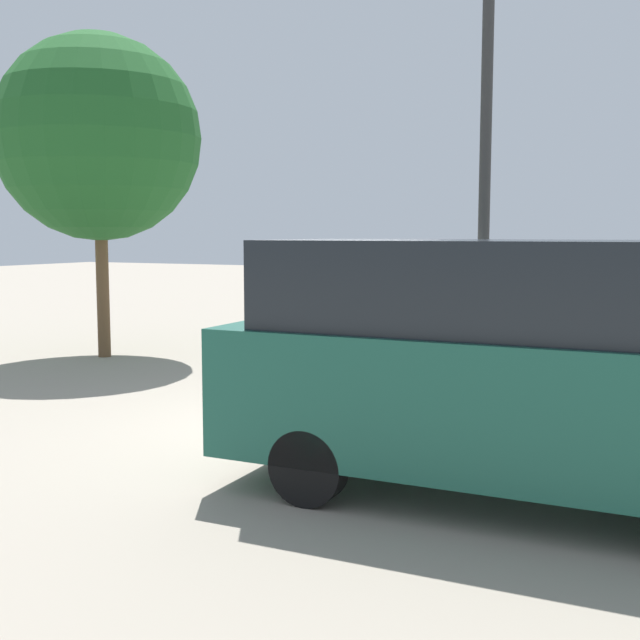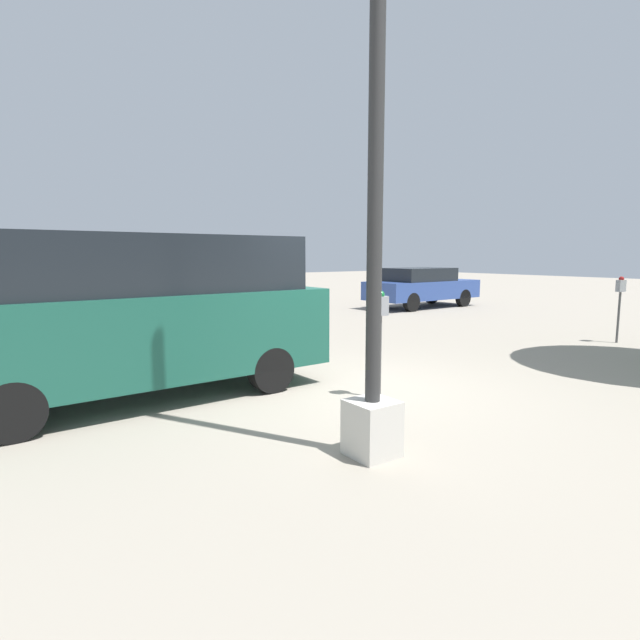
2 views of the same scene
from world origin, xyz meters
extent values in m
plane|color=gray|center=(0.00, 0.00, 0.00)|extent=(80.00, 80.00, 0.00)
cylinder|color=#4C4C4C|center=(-0.06, 0.60, 0.57)|extent=(0.05, 0.05, 1.14)
cube|color=gray|center=(-0.06, 0.60, 1.27)|extent=(0.22, 0.15, 0.26)
sphere|color=#14662D|center=(-0.06, 0.60, 1.42)|extent=(0.11, 0.11, 0.11)
cylinder|color=#4C4C4C|center=(-7.29, 0.49, 0.57)|extent=(0.05, 0.05, 1.14)
cube|color=gray|center=(-7.29, 0.49, 1.27)|extent=(0.22, 0.15, 0.26)
sphere|color=maroon|center=(-7.29, 0.49, 1.42)|extent=(0.11, 0.11, 0.11)
cube|color=beige|center=(1.35, 2.04, 0.28)|extent=(0.44, 0.44, 0.55)
cylinder|color=#2D2D2D|center=(1.35, 2.04, 3.66)|extent=(0.15, 0.15, 6.21)
cube|color=#195142|center=(2.61, -1.33, 0.89)|extent=(5.14, 2.07, 1.12)
cube|color=black|center=(2.48, -1.34, 1.83)|extent=(4.12, 1.89, 0.76)
cylinder|color=black|center=(4.17, -0.44, 0.33)|extent=(0.66, 0.25, 0.66)
cylinder|color=black|center=(1.01, -0.51, 0.33)|extent=(0.66, 0.25, 0.66)
cylinder|color=black|center=(1.05, -2.23, 0.33)|extent=(0.66, 0.25, 0.66)
cube|color=#2D478C|center=(-9.43, -7.31, 0.66)|extent=(4.60, 1.85, 0.66)
cube|color=black|center=(-9.20, -7.31, 1.23)|extent=(2.54, 1.67, 0.48)
cube|color=orange|center=(-11.65, -7.93, 0.48)|extent=(0.08, 0.12, 0.20)
cylinder|color=black|center=(-10.83, -8.11, 0.33)|extent=(0.66, 0.22, 0.65)
cylinder|color=black|center=(-10.86, -6.57, 0.33)|extent=(0.66, 0.22, 0.65)
cylinder|color=black|center=(-8.00, -8.06, 0.33)|extent=(0.66, 0.22, 0.65)
cylinder|color=black|center=(-8.03, -6.51, 0.33)|extent=(0.66, 0.22, 0.65)
camera|label=1|loc=(4.05, -8.03, 2.28)|focal=45.00mm
camera|label=2|loc=(4.49, 5.55, 1.96)|focal=28.00mm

